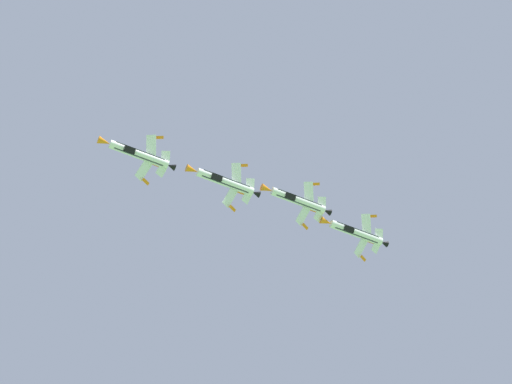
# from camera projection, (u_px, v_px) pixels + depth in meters

# --- Properties ---
(fighter_jet_lead) EXTENTS (15.72, 7.07, 8.25)m
(fighter_jet_lead) POSITION_uv_depth(u_px,v_px,m) (138.00, 154.00, 178.87)
(fighter_jet_lead) COLOR white
(fighter_jet_left_wing) EXTENTS (15.72, 7.15, 8.54)m
(fighter_jet_left_wing) POSITION_uv_depth(u_px,v_px,m) (224.00, 182.00, 183.11)
(fighter_jet_left_wing) COLOR white
(fighter_jet_right_wing) EXTENTS (15.72, 7.08, 8.30)m
(fighter_jet_right_wing) POSITION_uv_depth(u_px,v_px,m) (297.00, 200.00, 188.97)
(fighter_jet_right_wing) COLOR white
(fighter_jet_left_outer) EXTENTS (15.72, 7.06, 8.22)m
(fighter_jet_left_outer) POSITION_uv_depth(u_px,v_px,m) (355.00, 232.00, 192.51)
(fighter_jet_left_outer) COLOR white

